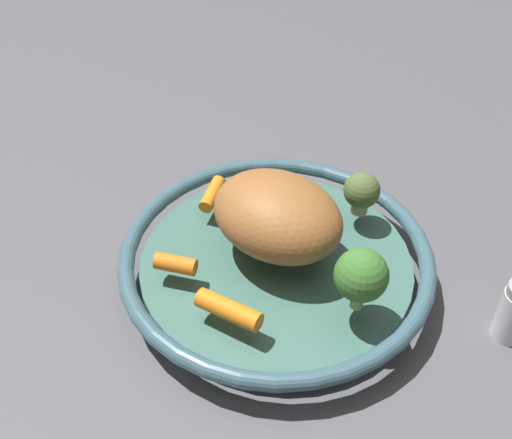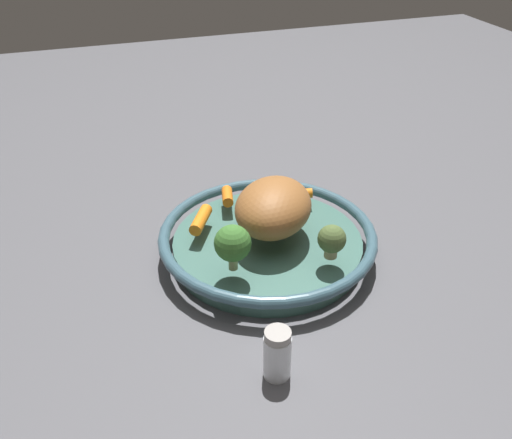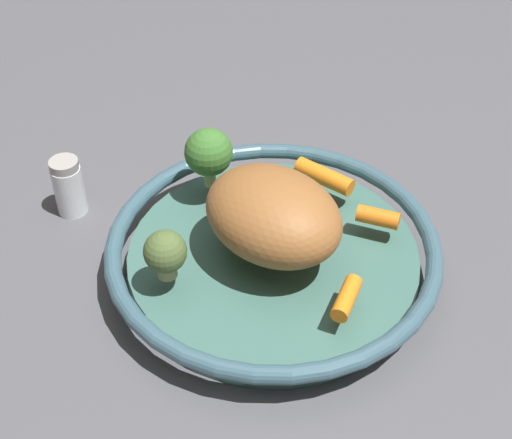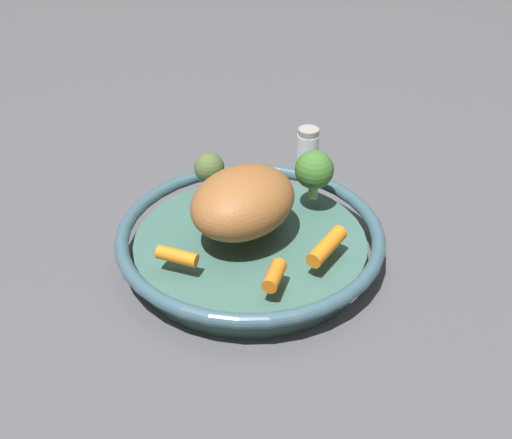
% 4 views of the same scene
% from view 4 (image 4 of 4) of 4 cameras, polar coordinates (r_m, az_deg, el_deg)
% --- Properties ---
extents(ground_plane, '(2.58, 2.58, 0.00)m').
position_cam_4_polar(ground_plane, '(0.86, -0.47, -3.30)').
color(ground_plane, '#4C4C51').
extents(serving_bowl, '(0.34, 0.34, 0.05)m').
position_cam_4_polar(serving_bowl, '(0.85, -0.48, -1.95)').
color(serving_bowl, '#3D665B').
rests_on(serving_bowl, ground_plane).
extents(roast_chicken_piece, '(0.18, 0.18, 0.08)m').
position_cam_4_polar(roast_chicken_piece, '(0.81, -1.11, 1.49)').
color(roast_chicken_piece, '#935B2D').
rests_on(roast_chicken_piece, serving_bowl).
extents(baby_carrot_near_rim, '(0.05, 0.07, 0.02)m').
position_cam_4_polar(baby_carrot_near_rim, '(0.79, 6.02, -2.28)').
color(baby_carrot_near_rim, orange).
rests_on(baby_carrot_near_rim, serving_bowl).
extents(baby_carrot_left, '(0.05, 0.03, 0.02)m').
position_cam_4_polar(baby_carrot_left, '(0.78, -6.69, -3.10)').
color(baby_carrot_left, orange).
rests_on(baby_carrot_left, serving_bowl).
extents(baby_carrot_right, '(0.03, 0.05, 0.02)m').
position_cam_4_polar(baby_carrot_right, '(0.75, 1.57, -4.76)').
color(baby_carrot_right, orange).
rests_on(baby_carrot_right, serving_bowl).
extents(broccoli_floret_edge, '(0.04, 0.04, 0.05)m').
position_cam_4_polar(broccoli_floret_edge, '(0.90, -3.97, 4.31)').
color(broccoli_floret_edge, tan).
rests_on(broccoli_floret_edge, serving_bowl).
extents(broccoli_floret_large, '(0.05, 0.05, 0.07)m').
position_cam_4_polar(broccoli_floret_large, '(0.87, 4.95, 4.18)').
color(broccoli_floret_large, '#9CA466').
rests_on(broccoli_floret_large, serving_bowl).
extents(salt_shaker, '(0.03, 0.03, 0.07)m').
position_cam_4_polar(salt_shaker, '(1.04, 4.40, 5.92)').
color(salt_shaker, silver).
rests_on(salt_shaker, ground_plane).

